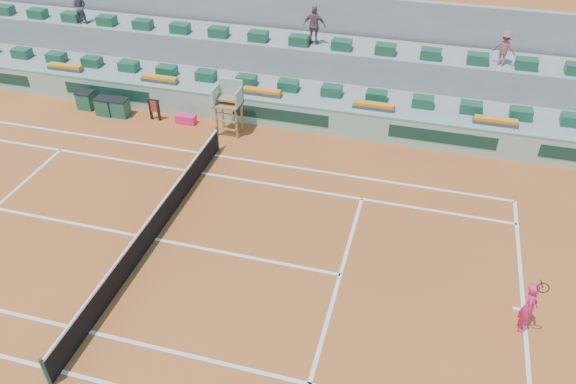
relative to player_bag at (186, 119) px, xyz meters
The scene contains 20 objects.
ground 7.99m from the player_bag, 73.87° to the right, with size 90.00×90.00×0.00m, color #A44D1F.
seating_tier_lower 3.77m from the player_bag, 53.78° to the left, with size 36.00×4.00×1.20m, color gray.
seating_tier_upper 5.25m from the player_bag, 64.39° to the left, with size 36.00×2.40×2.60m, color gray.
stadium_back_wall 6.91m from the player_bag, 70.40° to the left, with size 36.00×0.40×4.40m, color gray.
player_bag is the anchor object (origin of this frame).
spectator_left 8.79m from the player_bag, 151.01° to the left, with size 0.80×0.62×1.64m, color #474853.
spectator_mid 7.28m from the player_bag, 41.66° to the left, with size 1.04×0.44×1.78m, color #754E5B.
spectator_right 14.22m from the player_bag, 17.63° to the left, with size 0.98×0.56×1.52m, color #994C54.
court_lines 7.99m from the player_bag, 73.87° to the right, with size 23.89×11.09×0.01m.
tennis_net 7.99m from the player_bag, 73.87° to the right, with size 0.10×11.97×1.10m.
advertising_hoarding 2.43m from the player_bag, 20.22° to the left, with size 36.00×0.34×1.26m.
umpire_chair 2.60m from the player_bag, ahead, with size 1.10×0.90×2.40m.
seat_row_lower 3.31m from the player_bag, 43.81° to the left, with size 32.90×0.60×0.44m.
seat_row_upper 5.29m from the player_bag, 61.16° to the left, with size 32.90×0.60×0.44m.
flower_planters 1.89m from the player_bag, 61.60° to the left, with size 26.80×0.36×0.28m.
drink_cooler_a 3.19m from the player_bag, behind, with size 0.77×0.66×0.84m.
drink_cooler_b 3.95m from the player_bag, behind, with size 0.77×0.66×0.84m.
drink_cooler_c 5.11m from the player_bag, behind, with size 0.76×0.66×0.84m.
towel_rack 1.53m from the player_bag, behind, with size 0.60×0.10×1.03m.
tennis_player 16.33m from the player_bag, 30.85° to the right, with size 0.51×0.90×2.28m.
Camera 1 is at (8.19, -12.64, 12.58)m, focal length 35.00 mm.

